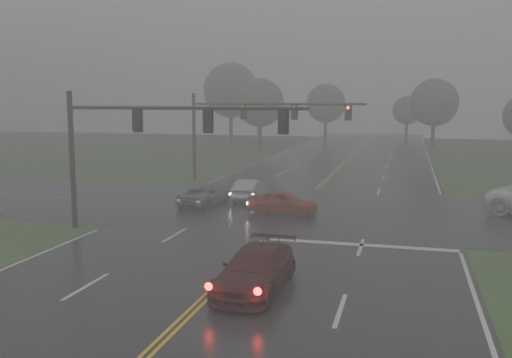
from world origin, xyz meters
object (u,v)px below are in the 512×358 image
(signal_gantry_near, at_px, (139,134))
(signal_gantry_far, at_px, (246,120))
(sedan_maroon, at_px, (256,291))
(car_grey, at_px, (205,205))
(sedan_silver, at_px, (250,200))
(sedan_red, at_px, (283,214))

(signal_gantry_near, xyz_separation_m, signal_gantry_far, (0.52, 17.28, 0.08))
(sedan_maroon, height_order, car_grey, sedan_maroon)
(sedan_maroon, height_order, signal_gantry_far, signal_gantry_far)
(signal_gantry_near, distance_m, signal_gantry_far, 17.29)
(sedan_silver, xyz_separation_m, signal_gantry_near, (-2.83, -10.22, 4.93))
(sedan_red, height_order, signal_gantry_far, signal_gantry_far)
(sedan_maroon, xyz_separation_m, sedan_red, (-1.90, 13.22, 0.00))
(car_grey, relative_size, signal_gantry_far, 0.32)
(signal_gantry_near, bearing_deg, sedan_maroon, -42.29)
(sedan_silver, height_order, signal_gantry_far, signal_gantry_far)
(sedan_red, xyz_separation_m, signal_gantry_far, (-5.42, 11.19, 5.02))
(signal_gantry_far, bearing_deg, car_grey, -89.70)
(signal_gantry_far, bearing_deg, signal_gantry_near, -91.72)
(sedan_red, xyz_separation_m, car_grey, (-5.37, 1.73, 0.00))
(car_grey, bearing_deg, signal_gantry_far, -81.28)
(signal_gantry_far, bearing_deg, sedan_maroon, -73.30)
(car_grey, height_order, signal_gantry_far, signal_gantry_far)
(sedan_red, relative_size, signal_gantry_far, 0.30)
(sedan_red, height_order, sedan_silver, sedan_red)
(car_grey, height_order, signal_gantry_near, signal_gantry_near)
(sedan_silver, bearing_deg, sedan_maroon, 106.15)
(sedan_maroon, distance_m, signal_gantry_far, 25.98)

